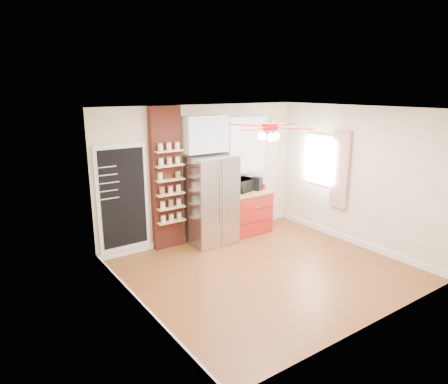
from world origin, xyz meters
TOP-DOWN VIEW (x-y plane):
  - floor at (0.00, 0.00)m, footprint 4.50×4.50m
  - ceiling at (0.00, 0.00)m, footprint 4.50×4.50m
  - wall_back at (0.00, 2.00)m, footprint 4.50×0.02m
  - wall_front at (0.00, -2.00)m, footprint 4.50×0.02m
  - wall_left at (-2.25, 0.00)m, footprint 0.02×4.00m
  - wall_right at (2.25, 0.00)m, footprint 0.02×4.00m
  - chalkboard at (-1.70, 1.96)m, footprint 0.95×0.05m
  - brick_pillar at (-0.85, 1.92)m, footprint 0.60×0.16m
  - fridge at (-0.05, 1.63)m, footprint 0.90×0.70m
  - upper_glass_cabinet at (-0.05, 1.82)m, footprint 0.90×0.35m
  - red_cabinet at (0.92, 1.68)m, footprint 0.94×0.64m
  - upper_shelf_unit at (0.92, 1.85)m, footprint 0.90×0.30m
  - window at (2.23, 0.90)m, footprint 0.04×0.75m
  - curtain at (2.18, 0.35)m, footprint 0.06×0.40m
  - ceiling_fan at (0.00, 0.00)m, footprint 1.40×1.40m
  - toaster_oven at (0.83, 1.75)m, footprint 0.57×0.47m
  - coffee_maker at (1.14, 1.65)m, footprint 0.21×0.23m
  - canister_left at (1.29, 1.60)m, footprint 0.10×0.10m
  - canister_right at (1.22, 1.73)m, footprint 0.12×0.12m
  - pantry_jar_oats at (-1.03, 1.81)m, footprint 0.13×0.13m
  - pantry_jar_beans at (-0.68, 1.78)m, footprint 0.12×0.12m

SIDE VIEW (x-z plane):
  - floor at x=0.00m, z-range 0.00..0.00m
  - red_cabinet at x=0.92m, z-range 0.00..0.90m
  - fridge at x=-0.05m, z-range 0.00..1.75m
  - canister_left at x=1.29m, z-range 0.90..1.03m
  - canister_right at x=1.22m, z-range 0.90..1.03m
  - toaster_oven at x=0.83m, z-range 0.90..1.17m
  - coffee_maker at x=1.14m, z-range 0.90..1.19m
  - chalkboard at x=-1.70m, z-range 0.12..2.08m
  - wall_back at x=0.00m, z-range 0.00..2.70m
  - wall_front at x=0.00m, z-range 0.00..2.70m
  - wall_left at x=-2.25m, z-range 0.00..2.70m
  - wall_right at x=2.25m, z-range 0.00..2.70m
  - brick_pillar at x=-0.85m, z-range 0.00..2.70m
  - pantry_jar_beans at x=-0.68m, z-range 1.37..1.49m
  - pantry_jar_oats at x=-1.03m, z-range 1.37..1.51m
  - curtain at x=2.18m, z-range 0.67..2.23m
  - window at x=2.23m, z-range 1.02..2.08m
  - upper_shelf_unit at x=0.92m, z-range 1.30..2.45m
  - upper_glass_cabinet at x=-0.05m, z-range 1.80..2.50m
  - ceiling_fan at x=0.00m, z-range 2.20..2.65m
  - ceiling at x=0.00m, z-range 2.70..2.70m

